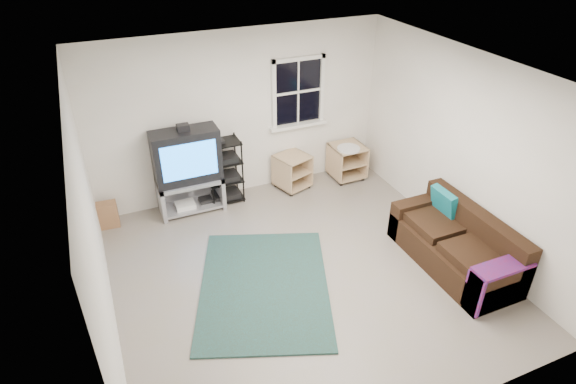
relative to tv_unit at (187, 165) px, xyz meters
name	(u,v)px	position (x,y,z in m)	size (l,w,h in m)	color
room	(298,97)	(1.89, 0.23, 0.70)	(4.60, 4.62, 4.60)	gray
tv_unit	(187,165)	(0.00, 0.00, 0.00)	(0.97, 0.48, 1.42)	#9B9BA2
av_rack	(225,175)	(0.56, 0.05, -0.32)	(0.53, 0.38, 1.05)	black
side_table_left	(291,170)	(1.68, 0.04, -0.47)	(0.62, 0.62, 0.58)	tan
side_table_right	(346,159)	(2.68, -0.03, -0.43)	(0.54, 0.57, 0.62)	tan
sofa	(457,246)	(2.85, -2.66, -0.49)	(0.80, 1.81, 0.83)	black
shag_rug	(264,286)	(0.40, -2.10, -0.77)	(1.56, 2.15, 0.03)	black
paper_bag	(108,215)	(-1.22, 0.02, -0.58)	(0.28, 0.18, 0.40)	#9E6E47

